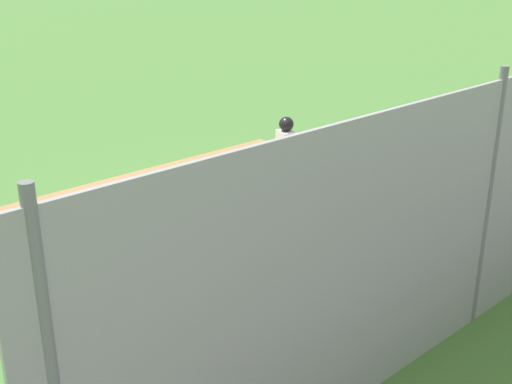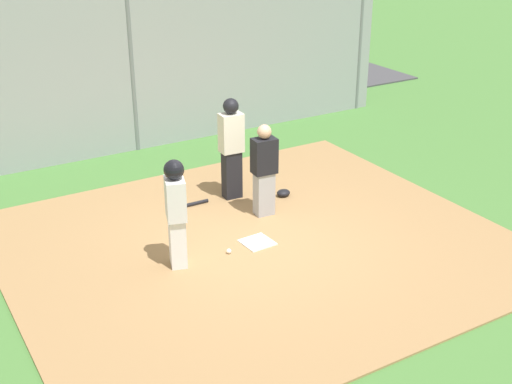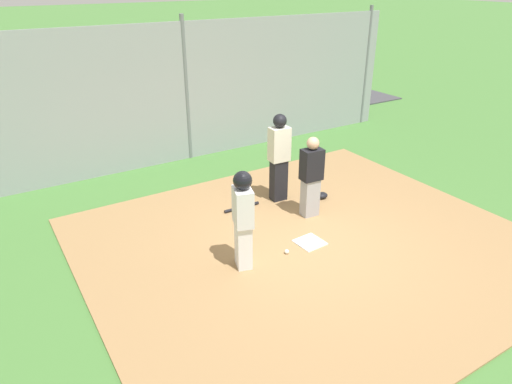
{
  "view_description": "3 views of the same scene",
  "coord_description": "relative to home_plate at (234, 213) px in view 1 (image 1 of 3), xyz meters",
  "views": [
    {
      "loc": [
        -7.17,
        -8.45,
        4.7
      ],
      "look_at": [
        -0.52,
        -1.16,
        0.91
      ],
      "focal_mm": 46.3,
      "sensor_mm": 36.0,
      "label": 1
    },
    {
      "loc": [
        4.61,
        7.69,
        4.86
      ],
      "look_at": [
        -0.18,
        -0.33,
        0.7
      ],
      "focal_mm": 47.41,
      "sensor_mm": 36.0,
      "label": 2
    },
    {
      "loc": [
        4.31,
        5.2,
        4.16
      ],
      "look_at": [
        0.36,
        -1.15,
        0.61
      ],
      "focal_mm": 32.49,
      "sensor_mm": 36.0,
      "label": 3
    }
  ],
  "objects": [
    {
      "name": "home_plate",
      "position": [
        0.0,
        0.0,
        0.0
      ],
      "size": [
        0.47,
        0.47,
        0.02
      ],
      "primitive_type": "cube",
      "rotation": [
        0.0,
        0.0,
        0.06
      ],
      "color": "white",
      "rests_on": "dirt_infield"
    },
    {
      "name": "umpire",
      "position": [
        -0.49,
        -1.67,
        0.92
      ],
      "size": [
        0.4,
        0.28,
        1.76
      ],
      "rotation": [
        0.0,
        0.0,
        1.51
      ],
      "color": "black",
      "rests_on": "dirt_infield"
    },
    {
      "name": "ground_plane",
      "position": [
        0.0,
        0.0,
        -0.04
      ],
      "size": [
        140.0,
        140.0,
        0.0
      ],
      "primitive_type": "plane",
      "color": "#477A38"
    },
    {
      "name": "catcher",
      "position": [
        -0.61,
        -0.81,
        0.78
      ],
      "size": [
        0.4,
        0.29,
        1.53
      ],
      "rotation": [
        0.0,
        0.0,
        1.49
      ],
      "color": "#9E9EA3",
      "rests_on": "dirt_infield"
    },
    {
      "name": "catcher_mask",
      "position": [
        -1.27,
        -1.24,
        0.05
      ],
      "size": [
        0.24,
        0.2,
        0.12
      ],
      "primitive_type": "ellipsoid",
      "color": "black",
      "rests_on": "dirt_infield"
    },
    {
      "name": "runner",
      "position": [
        1.28,
        -0.02,
        0.89
      ],
      "size": [
        0.36,
        0.44,
        1.59
      ],
      "rotation": [
        0.0,
        0.0,
        2.83
      ],
      "color": "silver",
      "rests_on": "dirt_infield"
    },
    {
      "name": "backstop_fence",
      "position": [
        0.0,
        -4.8,
        1.56
      ],
      "size": [
        12.0,
        0.1,
        3.35
      ],
      "color": "#93999E",
      "rests_on": "ground_plane"
    },
    {
      "name": "baseball",
      "position": [
        0.52,
        0.06,
        0.03
      ],
      "size": [
        0.07,
        0.07,
        0.07
      ],
      "primitive_type": "sphere",
      "color": "white",
      "rests_on": "dirt_infield"
    },
    {
      "name": "dirt_infield",
      "position": [
        0.0,
        0.0,
        -0.03
      ],
      "size": [
        7.2,
        6.4,
        0.03
      ],
      "primitive_type": "cube",
      "color": "#9E774C",
      "rests_on": "ground_plane"
    },
    {
      "name": "baseball_bat",
      "position": [
        0.34,
        -1.69,
        0.02
      ],
      "size": [
        0.74,
        0.07,
        0.06
      ],
      "primitive_type": "cylinder",
      "rotation": [
        0.0,
        1.57,
        3.13
      ],
      "color": "black",
      "rests_on": "dirt_infield"
    }
  ]
}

